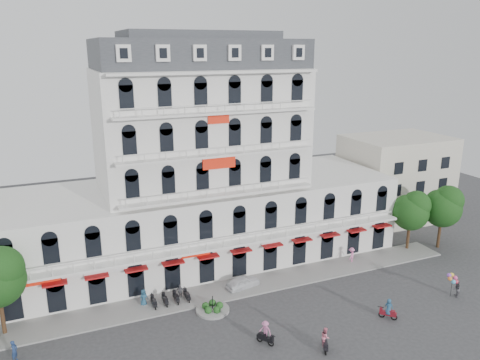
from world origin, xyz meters
The scene contains 17 objects.
ground centered at (0.00, 0.00, 0.00)m, with size 120.00×120.00×0.00m, color #38383A.
sidewalk centered at (0.00, 9.00, 0.08)m, with size 53.00×4.00×0.16m, color gray.
main_building centered at (0.00, 18.00, 9.96)m, with size 45.00×15.00×25.80m.
flank_building_east centered at (30.00, 20.00, 6.00)m, with size 14.00×10.00×12.00m, color beige.
traffic_island centered at (-3.00, 6.00, 0.26)m, with size 3.20×3.20×1.60m.
parked_scooter_row centered at (-6.35, 8.80, 0.00)m, with size 4.40×1.80×1.10m, color black, non-canonical shape.
tree_east_inner centered at (24.05, 9.98, 5.21)m, with size 4.40×4.37×7.57m.
tree_east_outer centered at (28.05, 8.98, 5.55)m, with size 4.65×4.65×8.05m.
parked_car centered at (1.42, 8.98, 0.64)m, with size 1.50×3.73×1.27m, color white.
rider_southwest centered at (3.56, -3.22, 1.09)m, with size 0.97×1.58×2.14m.
rider_east centered at (11.49, -1.50, 0.99)m, with size 1.28×1.34×2.04m.
rider_center centered at (-0.62, -0.55, 1.15)m, with size 1.15×1.48×2.18m.
pedestrian_left centered at (-8.82, 9.50, 0.85)m, with size 0.84×0.54×1.71m, color #24506E.
pedestrian_mid centered at (-5.16, 9.50, 0.75)m, with size 0.88×0.37×1.50m, color #5A5961.
pedestrian_right centered at (15.31, 9.50, 0.94)m, with size 1.22×0.70×1.89m, color pink.
pedestrian_far centered at (-20.00, 5.17, 0.92)m, with size 0.67×0.44×1.83m, color navy.
balloon_vendor centered at (20.25, -0.90, 1.27)m, with size 1.48×1.35×2.45m.
Camera 1 is at (-15.83, -31.28, 24.17)m, focal length 35.00 mm.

